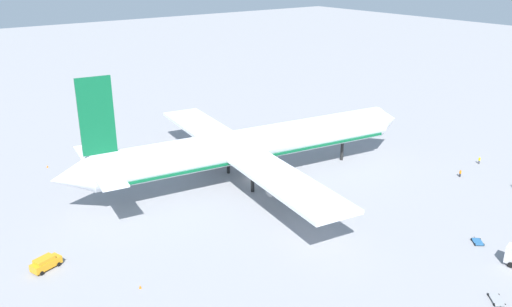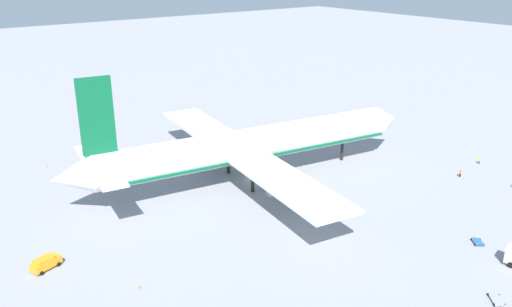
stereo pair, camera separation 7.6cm
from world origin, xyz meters
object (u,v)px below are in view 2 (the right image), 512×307
at_px(ground_worker_0, 460,173).
at_px(traffic_cone_1, 140,287).
at_px(traffic_cone_0, 47,166).
at_px(baggage_cart_1, 478,242).
at_px(service_van, 46,263).
at_px(airliner, 248,146).
at_px(ground_worker_2, 479,160).
at_px(traffic_cone_2, 202,117).
at_px(baggage_cart_0, 496,300).

distance_m(ground_worker_0, traffic_cone_1, 71.95).
bearing_deg(traffic_cone_1, traffic_cone_0, 86.60).
bearing_deg(baggage_cart_1, service_van, 149.57).
xyz_separation_m(airliner, ground_worker_2, (47.05, -23.78, -6.75)).
bearing_deg(traffic_cone_2, traffic_cone_0, -165.41).
distance_m(airliner, service_van, 45.41).
bearing_deg(baggage_cart_0, ground_worker_2, 33.86).
bearing_deg(service_van, traffic_cone_0, 73.40).
relative_size(service_van, traffic_cone_0, 8.73).
bearing_deg(traffic_cone_1, baggage_cart_1, -23.40).
bearing_deg(traffic_cone_2, airliner, -109.56).
distance_m(baggage_cart_1, traffic_cone_2, 88.21).
relative_size(baggage_cart_1, traffic_cone_0, 4.81).
bearing_deg(service_van, baggage_cart_1, -30.43).
height_order(service_van, ground_worker_0, service_van).
relative_size(baggage_cart_1, traffic_cone_1, 4.81).
height_order(baggage_cart_0, traffic_cone_1, traffic_cone_1).
bearing_deg(ground_worker_0, service_van, 168.43).
xyz_separation_m(airliner, baggage_cart_1, (14.61, -43.41, -7.36)).
bearing_deg(baggage_cart_0, baggage_cart_1, 40.29).
bearing_deg(ground_worker_2, baggage_cart_0, -146.14).
relative_size(baggage_cart_0, traffic_cone_1, 5.79).
distance_m(ground_worker_2, traffic_cone_1, 81.99).
height_order(ground_worker_2, traffic_cone_0, ground_worker_2).
height_order(ground_worker_0, traffic_cone_0, ground_worker_0).
height_order(ground_worker_0, traffic_cone_1, ground_worker_0).
bearing_deg(traffic_cone_1, airliner, 32.19).
height_order(baggage_cart_0, ground_worker_2, ground_worker_2).
distance_m(traffic_cone_0, traffic_cone_1, 54.47).
height_order(service_van, baggage_cart_0, service_van).
bearing_deg(traffic_cone_0, ground_worker_0, -40.18).
relative_size(ground_worker_0, traffic_cone_1, 2.95).
bearing_deg(traffic_cone_2, traffic_cone_1, -127.28).
height_order(baggage_cart_0, baggage_cart_1, same).
xyz_separation_m(baggage_cart_1, traffic_cone_1, (-49.53, 21.43, 0.01)).
bearing_deg(traffic_cone_1, ground_worker_2, -1.26).
xyz_separation_m(ground_worker_0, traffic_cone_2, (-21.03, 70.35, -0.55)).
relative_size(ground_worker_0, ground_worker_2, 0.95).
relative_size(baggage_cart_0, ground_worker_2, 1.86).
relative_size(airliner, traffic_cone_1, 142.51).
bearing_deg(airliner, traffic_cone_0, 134.37).
relative_size(airliner, baggage_cart_1, 29.62).
height_order(airliner, baggage_cart_1, airliner).
relative_size(ground_worker_0, traffic_cone_0, 2.95).
distance_m(airliner, traffic_cone_2, 48.09).
bearing_deg(traffic_cone_1, service_van, 124.97).
xyz_separation_m(traffic_cone_0, traffic_cone_1, (-3.23, -54.38, 0.00)).
distance_m(ground_worker_2, traffic_cone_2, 75.31).
bearing_deg(baggage_cart_1, traffic_cone_1, 156.60).
bearing_deg(traffic_cone_2, ground_worker_2, -65.58).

